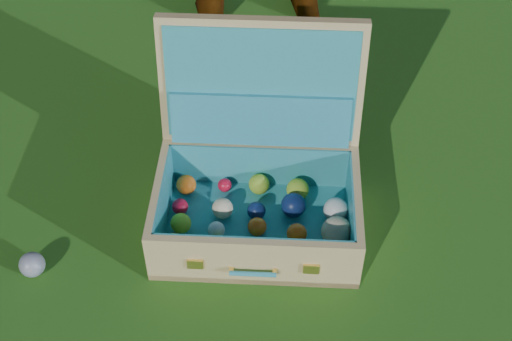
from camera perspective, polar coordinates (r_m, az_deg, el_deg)
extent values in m
plane|color=#215114|center=(1.87, -5.91, -5.52)|extent=(60.00, 60.00, 0.00)
sphere|color=teal|center=(1.85, -17.48, -7.19)|extent=(0.06, 0.06, 0.06)
cube|color=tan|center=(1.87, 0.07, -4.65)|extent=(0.55, 0.39, 0.02)
cube|color=tan|center=(1.72, -0.21, -7.35)|extent=(0.52, 0.06, 0.16)
cube|color=tan|center=(1.93, 0.31, 0.36)|extent=(0.52, 0.06, 0.16)
cube|color=tan|center=(1.85, -7.71, -2.94)|extent=(0.04, 0.31, 0.16)
cube|color=tan|center=(1.83, 7.92, -3.54)|extent=(0.04, 0.31, 0.16)
cube|color=teal|center=(1.86, 0.07, -4.41)|extent=(0.50, 0.35, 0.01)
cube|color=teal|center=(1.72, -0.19, -6.84)|extent=(0.48, 0.04, 0.14)
cube|color=teal|center=(1.92, 0.30, 0.30)|extent=(0.48, 0.04, 0.14)
cube|color=teal|center=(1.84, -7.36, -2.76)|extent=(0.03, 0.31, 0.14)
cube|color=teal|center=(1.82, 7.57, -3.33)|extent=(0.03, 0.31, 0.14)
cube|color=tan|center=(1.81, 0.43, 7.08)|extent=(0.52, 0.13, 0.35)
cube|color=teal|center=(1.79, 0.40, 6.81)|extent=(0.48, 0.10, 0.30)
cube|color=teal|center=(1.84, 0.35, 4.04)|extent=(0.46, 0.08, 0.15)
cube|color=#F2C659|center=(1.72, -4.88, -7.48)|extent=(0.04, 0.01, 0.03)
cube|color=#F2C659|center=(1.71, 4.44, -7.87)|extent=(0.04, 0.01, 0.03)
cylinder|color=teal|center=(1.71, -0.26, -8.28)|extent=(0.11, 0.02, 0.01)
cube|color=#F2C659|center=(1.72, -1.99, -8.02)|extent=(0.01, 0.02, 0.01)
cube|color=#F2C659|center=(1.71, 1.50, -8.16)|extent=(0.01, 0.02, 0.01)
sphere|color=gold|center=(1.79, -6.58, -5.95)|extent=(0.06, 0.06, 0.06)
sphere|color=#A8CB31|center=(1.78, -2.99, -6.12)|extent=(0.06, 0.06, 0.06)
sphere|color=#A8CB31|center=(1.77, -0.05, -6.60)|extent=(0.05, 0.05, 0.05)
sphere|color=gold|center=(1.76, 3.15, -6.56)|extent=(0.07, 0.07, 0.07)
sphere|color=silver|center=(1.76, 6.33, -6.72)|extent=(0.07, 0.07, 0.07)
sphere|color=#A8CB31|center=(1.84, -6.03, -4.23)|extent=(0.05, 0.05, 0.05)
sphere|color=silver|center=(1.82, -3.19, -4.76)|extent=(0.04, 0.04, 0.04)
sphere|color=orange|center=(1.82, 0.09, -4.52)|extent=(0.05, 0.05, 0.05)
sphere|color=orange|center=(1.81, 3.28, -5.06)|extent=(0.05, 0.05, 0.05)
sphere|color=beige|center=(1.81, 6.47, -4.88)|extent=(0.08, 0.08, 0.08)
sphere|color=red|center=(1.88, -6.09, -2.88)|extent=(0.04, 0.04, 0.04)
sphere|color=beige|center=(1.86, -2.69, -3.04)|extent=(0.06, 0.06, 0.06)
sphere|color=#102150|center=(1.86, 0.03, -3.24)|extent=(0.05, 0.05, 0.05)
sphere|color=#102150|center=(1.86, 3.02, -2.78)|extent=(0.07, 0.07, 0.07)
sphere|color=silver|center=(1.86, 6.39, -3.14)|extent=(0.06, 0.06, 0.06)
sphere|color=orange|center=(1.93, -5.60, -1.14)|extent=(0.05, 0.05, 0.05)
sphere|color=red|center=(1.93, -2.52, -1.18)|extent=(0.04, 0.04, 0.04)
sphere|color=#A8CB31|center=(1.92, 0.25, -1.10)|extent=(0.06, 0.06, 0.06)
sphere|color=#A8CB31|center=(1.91, 3.34, -1.52)|extent=(0.06, 0.06, 0.06)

